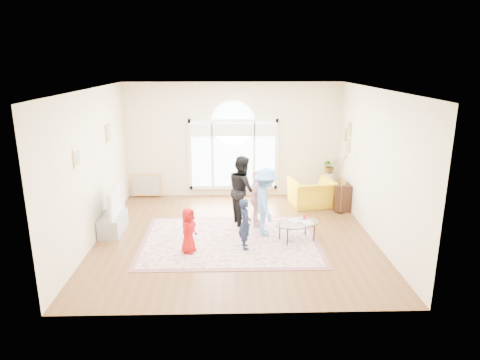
{
  "coord_description": "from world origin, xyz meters",
  "views": [
    {
      "loc": [
        -0.12,
        -8.79,
        3.77
      ],
      "look_at": [
        0.12,
        0.3,
        1.21
      ],
      "focal_mm": 32.0,
      "sensor_mm": 36.0,
      "label": 1
    }
  ],
  "objects_px": {
    "television": "(112,201)",
    "coffee_table": "(297,224)",
    "area_rug": "(230,240)",
    "armchair": "(312,193)",
    "tv_console": "(113,224)"
  },
  "relations": [
    {
      "from": "coffee_table",
      "to": "area_rug",
      "type": "bearing_deg",
      "value": 158.46
    },
    {
      "from": "area_rug",
      "to": "armchair",
      "type": "distance_m",
      "value": 3.15
    },
    {
      "from": "tv_console",
      "to": "armchair",
      "type": "bearing_deg",
      "value": 19.39
    },
    {
      "from": "television",
      "to": "area_rug",
      "type": "bearing_deg",
      "value": -11.79
    },
    {
      "from": "television",
      "to": "armchair",
      "type": "relative_size",
      "value": 1.02
    },
    {
      "from": "coffee_table",
      "to": "television",
      "type": "bearing_deg",
      "value": 152.0
    },
    {
      "from": "area_rug",
      "to": "tv_console",
      "type": "relative_size",
      "value": 3.6
    },
    {
      "from": "area_rug",
      "to": "coffee_table",
      "type": "relative_size",
      "value": 3.11
    },
    {
      "from": "television",
      "to": "coffee_table",
      "type": "relative_size",
      "value": 0.97
    },
    {
      "from": "television",
      "to": "coffee_table",
      "type": "height_order",
      "value": "television"
    },
    {
      "from": "area_rug",
      "to": "armchair",
      "type": "xyz_separation_m",
      "value": [
        2.18,
        2.25,
        0.35
      ]
    },
    {
      "from": "area_rug",
      "to": "coffee_table",
      "type": "xyz_separation_m",
      "value": [
        1.43,
        -0.05,
        0.39
      ]
    },
    {
      "from": "area_rug",
      "to": "armchair",
      "type": "bearing_deg",
      "value": 45.82
    },
    {
      "from": "area_rug",
      "to": "coffee_table",
      "type": "height_order",
      "value": "coffee_table"
    },
    {
      "from": "coffee_table",
      "to": "tv_console",
      "type": "bearing_deg",
      "value": 152.01
    }
  ]
}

